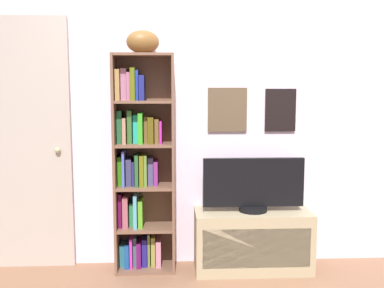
% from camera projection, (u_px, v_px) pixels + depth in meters
% --- Properties ---
extents(back_wall, '(4.80, 0.08, 2.42)m').
position_uv_depth(back_wall, '(209.00, 116.00, 3.58)').
color(back_wall, white).
rests_on(back_wall, ground).
extents(bookshelf, '(0.46, 0.27, 1.69)m').
position_uv_depth(bookshelf, '(140.00, 168.00, 3.46)').
color(bookshelf, brown).
rests_on(bookshelf, ground).
extents(football, '(0.29, 0.23, 0.17)m').
position_uv_depth(football, '(143.00, 42.00, 3.32)').
color(football, brown).
rests_on(football, bookshelf).
extents(tv_stand, '(0.91, 0.37, 0.48)m').
position_uv_depth(tv_stand, '(252.00, 240.00, 3.50)').
color(tv_stand, tan).
rests_on(tv_stand, ground).
extents(television, '(0.79, 0.22, 0.42)m').
position_uv_depth(television, '(253.00, 185.00, 3.44)').
color(television, black).
rests_on(television, tv_stand).
extents(door, '(0.83, 0.09, 1.99)m').
position_uv_depth(door, '(18.00, 145.00, 3.48)').
color(door, '#B3A49A').
rests_on(door, ground).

